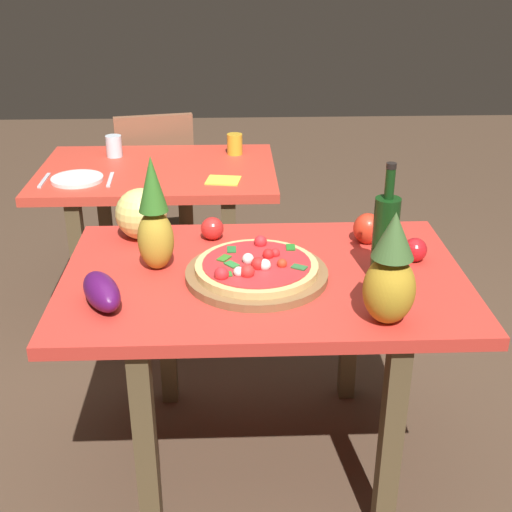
{
  "coord_description": "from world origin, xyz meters",
  "views": [
    {
      "loc": [
        -0.1,
        -1.87,
        1.67
      ],
      "look_at": [
        -0.02,
        0.02,
        0.78
      ],
      "focal_mm": 47.53,
      "sensor_mm": 36.0,
      "label": 1
    }
  ],
  "objects": [
    {
      "name": "fork_utensil",
      "position": [
        -0.89,
        0.91,
        0.73
      ],
      "size": [
        0.02,
        0.18,
        0.01
      ],
      "primitive_type": "cube",
      "rotation": [
        0.0,
        0.0,
        0.01
      ],
      "color": "silver",
      "rests_on": "background_table"
    },
    {
      "name": "melon",
      "position": [
        -0.4,
        0.29,
        0.82
      ],
      "size": [
        0.18,
        0.18,
        0.18
      ],
      "primitive_type": "sphere",
      "color": "#DCD570",
      "rests_on": "display_table"
    },
    {
      "name": "eggplant",
      "position": [
        -0.46,
        -0.18,
        0.77
      ],
      "size": [
        0.17,
        0.22,
        0.09
      ],
      "primitive_type": "ellipsoid",
      "rotation": [
        0.0,
        0.0,
        2.02
      ],
      "color": "#4B1150",
      "rests_on": "display_table"
    },
    {
      "name": "pizza",
      "position": [
        -0.02,
        -0.03,
        0.77
      ],
      "size": [
        0.37,
        0.37,
        0.06
      ],
      "color": "#DBB56C",
      "rests_on": "pizza_board"
    },
    {
      "name": "dining_chair",
      "position": [
        -0.51,
        1.67,
        0.48
      ],
      "size": [
        0.47,
        0.47,
        0.85
      ],
      "rotation": [
        0.0,
        0.0,
        3.33
      ],
      "color": "brown",
      "rests_on": "ground_plane"
    },
    {
      "name": "drinking_glass_juice",
      "position": [
        -0.08,
        1.28,
        0.78
      ],
      "size": [
        0.07,
        0.07,
        0.1
      ],
      "primitive_type": "cylinder",
      "color": "gold",
      "rests_on": "background_table"
    },
    {
      "name": "pizza_board",
      "position": [
        -0.02,
        -0.03,
        0.74
      ],
      "size": [
        0.43,
        0.43,
        0.02
      ],
      "primitive_type": "cylinder",
      "color": "brown",
      "rests_on": "display_table"
    },
    {
      "name": "dinner_plate",
      "position": [
        -0.75,
        0.91,
        0.74
      ],
      "size": [
        0.22,
        0.22,
        0.02
      ],
      "primitive_type": "cylinder",
      "color": "white",
      "rests_on": "background_table"
    },
    {
      "name": "knife_utensil",
      "position": [
        -0.61,
        0.91,
        0.73
      ],
      "size": [
        0.03,
        0.18,
        0.01
      ],
      "primitive_type": "cube",
      "rotation": [
        0.0,
        0.0,
        0.05
      ],
      "color": "silver",
      "rests_on": "background_table"
    },
    {
      "name": "napkin_folded",
      "position": [
        -0.13,
        0.88,
        0.73
      ],
      "size": [
        0.16,
        0.14,
        0.01
      ],
      "primitive_type": "cube",
      "rotation": [
        0.0,
        0.0,
        -0.17
      ],
      "color": "yellow",
      "rests_on": "background_table"
    },
    {
      "name": "bell_pepper",
      "position": [
        0.36,
        0.23,
        0.78
      ],
      "size": [
        0.1,
        0.1,
        0.11
      ],
      "primitive_type": "ellipsoid",
      "color": "red",
      "rests_on": "display_table"
    },
    {
      "name": "display_table",
      "position": [
        0.0,
        0.0,
        0.64
      ],
      "size": [
        1.24,
        0.8,
        0.73
      ],
      "color": "brown",
      "rests_on": "ground_plane"
    },
    {
      "name": "tomato_at_corner",
      "position": [
        -0.16,
        0.27,
        0.77
      ],
      "size": [
        0.08,
        0.08,
        0.08
      ],
      "primitive_type": "sphere",
      "color": "red",
      "rests_on": "display_table"
    },
    {
      "name": "pineapple_left",
      "position": [
        0.32,
        -0.3,
        0.87
      ],
      "size": [
        0.14,
        0.14,
        0.32
      ],
      "color": "#B28823",
      "rests_on": "display_table"
    },
    {
      "name": "pineapple_right",
      "position": [
        -0.33,
        0.05,
        0.89
      ],
      "size": [
        0.11,
        0.11,
        0.36
      ],
      "color": "#B3952D",
      "rests_on": "display_table"
    },
    {
      "name": "ground_plane",
      "position": [
        0.0,
        0.0,
        0.0
      ],
      "size": [
        10.0,
        10.0,
        0.0
      ],
      "primitive_type": "plane",
      "color": "#4C3828"
    },
    {
      "name": "tomato_beside_pepper",
      "position": [
        0.49,
        0.07,
        0.77
      ],
      "size": [
        0.08,
        0.08,
        0.08
      ],
      "primitive_type": "sphere",
      "color": "red",
      "rests_on": "display_table"
    },
    {
      "name": "wine_bottle",
      "position": [
        0.36,
        -0.05,
        0.87
      ],
      "size": [
        0.08,
        0.08,
        0.37
      ],
      "color": "#103410",
      "rests_on": "display_table"
    },
    {
      "name": "background_table",
      "position": [
        -0.43,
        1.07,
        0.62
      ],
      "size": [
        1.06,
        0.74,
        0.73
      ],
      "color": "brown",
      "rests_on": "ground_plane"
    },
    {
      "name": "drinking_glass_water",
      "position": [
        -0.64,
        1.26,
        0.78
      ],
      "size": [
        0.07,
        0.07,
        0.1
      ],
      "primitive_type": "cylinder",
      "color": "silver",
      "rests_on": "background_table"
    }
  ]
}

